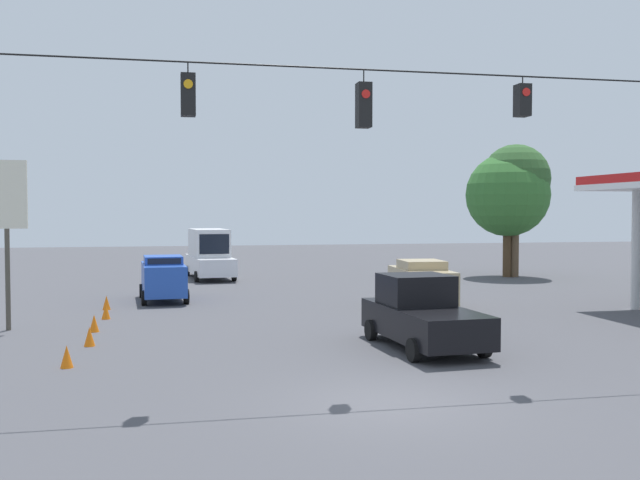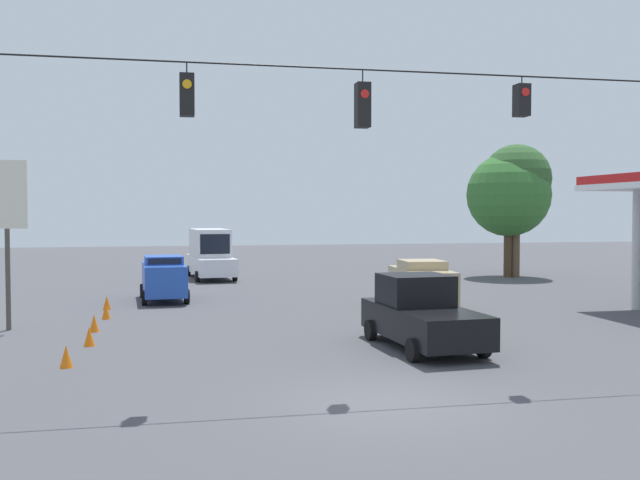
{
  "view_description": "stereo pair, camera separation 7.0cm",
  "coord_description": "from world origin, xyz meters",
  "px_view_note": "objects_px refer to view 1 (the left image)",
  "views": [
    {
      "loc": [
        4.45,
        14.09,
        4.01
      ],
      "look_at": [
        -0.95,
        -11.22,
        2.97
      ],
      "focal_mm": 40.0,
      "sensor_mm": 36.0,
      "label": 1
    },
    {
      "loc": [
        4.38,
        14.1,
        4.01
      ],
      "look_at": [
        -0.95,
        -11.22,
        2.97
      ],
      "focal_mm": 40.0,
      "sensor_mm": 36.0,
      "label": 2
    }
  ],
  "objects_px": {
    "pickup_truck_black_crossing_near": "(422,315)",
    "traffic_cone_fourth": "(106,311)",
    "overhead_signal_span": "(361,175)",
    "sedan_blue_withflow_far": "(163,277)",
    "traffic_cone_third": "(94,323)",
    "tree_horizon_left": "(516,180)",
    "tree_horizon_right": "(508,195)",
    "sedan_tan_oncoming_far": "(421,283)",
    "traffic_cone_nearest": "(67,357)",
    "traffic_cone_fifth": "(106,303)",
    "traffic_cone_second": "(89,337)",
    "box_truck_white_withflow_deep": "(209,254)"
  },
  "relations": [
    {
      "from": "pickup_truck_black_crossing_near",
      "to": "tree_horizon_right",
      "type": "height_order",
      "value": "tree_horizon_right"
    },
    {
      "from": "box_truck_white_withflow_deep",
      "to": "traffic_cone_fourth",
      "type": "xyz_separation_m",
      "value": [
        4.7,
        15.65,
        -1.16
      ]
    },
    {
      "from": "pickup_truck_black_crossing_near",
      "to": "traffic_cone_third",
      "type": "height_order",
      "value": "pickup_truck_black_crossing_near"
    },
    {
      "from": "traffic_cone_nearest",
      "to": "tree_horizon_left",
      "type": "distance_m",
      "value": 31.92
    },
    {
      "from": "traffic_cone_fifth",
      "to": "traffic_cone_second",
      "type": "bearing_deg",
      "value": 91.22
    },
    {
      "from": "overhead_signal_span",
      "to": "tree_horizon_right",
      "type": "xyz_separation_m",
      "value": [
        -15.93,
        -24.2,
        0.15
      ]
    },
    {
      "from": "traffic_cone_third",
      "to": "tree_horizon_left",
      "type": "height_order",
      "value": "tree_horizon_left"
    },
    {
      "from": "traffic_cone_nearest",
      "to": "sedan_blue_withflow_far",
      "type": "bearing_deg",
      "value": -99.77
    },
    {
      "from": "tree_horizon_left",
      "to": "tree_horizon_right",
      "type": "height_order",
      "value": "tree_horizon_left"
    },
    {
      "from": "pickup_truck_black_crossing_near",
      "to": "sedan_tan_oncoming_far",
      "type": "bearing_deg",
      "value": -110.09
    },
    {
      "from": "pickup_truck_black_crossing_near",
      "to": "tree_horizon_left",
      "type": "bearing_deg",
      "value": -123.55
    },
    {
      "from": "pickup_truck_black_crossing_near",
      "to": "sedan_blue_withflow_far",
      "type": "bearing_deg",
      "value": -59.67
    },
    {
      "from": "traffic_cone_third",
      "to": "traffic_cone_fifth",
      "type": "height_order",
      "value": "same"
    },
    {
      "from": "pickup_truck_black_crossing_near",
      "to": "traffic_cone_fifth",
      "type": "distance_m",
      "value": 14.24
    },
    {
      "from": "sedan_blue_withflow_far",
      "to": "traffic_cone_nearest",
      "type": "distance_m",
      "value": 13.79
    },
    {
      "from": "overhead_signal_span",
      "to": "tree_horizon_right",
      "type": "bearing_deg",
      "value": -123.36
    },
    {
      "from": "overhead_signal_span",
      "to": "sedan_blue_withflow_far",
      "type": "distance_m",
      "value": 17.68
    },
    {
      "from": "traffic_cone_second",
      "to": "tree_horizon_left",
      "type": "bearing_deg",
      "value": -141.93
    },
    {
      "from": "traffic_cone_second",
      "to": "traffic_cone_fifth",
      "type": "height_order",
      "value": "same"
    },
    {
      "from": "traffic_cone_third",
      "to": "traffic_cone_fourth",
      "type": "xyz_separation_m",
      "value": [
        -0.14,
        -2.85,
        0.0
      ]
    },
    {
      "from": "traffic_cone_third",
      "to": "traffic_cone_fifth",
      "type": "bearing_deg",
      "value": -89.46
    },
    {
      "from": "sedan_tan_oncoming_far",
      "to": "traffic_cone_second",
      "type": "xyz_separation_m",
      "value": [
        12.59,
        5.91,
        -0.75
      ]
    },
    {
      "from": "sedan_tan_oncoming_far",
      "to": "traffic_cone_nearest",
      "type": "relative_size",
      "value": 7.75
    },
    {
      "from": "sedan_tan_oncoming_far",
      "to": "traffic_cone_second",
      "type": "distance_m",
      "value": 13.93
    },
    {
      "from": "box_truck_white_withflow_deep",
      "to": "sedan_blue_withflow_far",
      "type": "relative_size",
      "value": 1.46
    },
    {
      "from": "sedan_tan_oncoming_far",
      "to": "tree_horizon_right",
      "type": "bearing_deg",
      "value": -129.26
    },
    {
      "from": "traffic_cone_third",
      "to": "tree_horizon_left",
      "type": "xyz_separation_m",
      "value": [
        -23.2,
        -15.49,
        5.67
      ]
    },
    {
      "from": "traffic_cone_second",
      "to": "traffic_cone_fifth",
      "type": "relative_size",
      "value": 1.0
    },
    {
      "from": "traffic_cone_fifth",
      "to": "tree_horizon_right",
      "type": "distance_m",
      "value": 25.39
    },
    {
      "from": "traffic_cone_third",
      "to": "tree_horizon_right",
      "type": "bearing_deg",
      "value": -145.56
    },
    {
      "from": "box_truck_white_withflow_deep",
      "to": "traffic_cone_third",
      "type": "distance_m",
      "value": 19.16
    },
    {
      "from": "traffic_cone_third",
      "to": "traffic_cone_fifth",
      "type": "relative_size",
      "value": 1.0
    },
    {
      "from": "pickup_truck_black_crossing_near",
      "to": "traffic_cone_fourth",
      "type": "distance_m",
      "value": 12.31
    },
    {
      "from": "overhead_signal_span",
      "to": "traffic_cone_fourth",
      "type": "xyz_separation_m",
      "value": [
        6.68,
        -11.45,
        -4.57
      ]
    },
    {
      "from": "traffic_cone_nearest",
      "to": "traffic_cone_fourth",
      "type": "relative_size",
      "value": 1.0
    },
    {
      "from": "box_truck_white_withflow_deep",
      "to": "tree_horizon_left",
      "type": "bearing_deg",
      "value": 170.66
    },
    {
      "from": "sedan_blue_withflow_far",
      "to": "traffic_cone_fifth",
      "type": "bearing_deg",
      "value": 48.47
    },
    {
      "from": "sedan_tan_oncoming_far",
      "to": "pickup_truck_black_crossing_near",
      "type": "bearing_deg",
      "value": 69.91
    },
    {
      "from": "traffic_cone_fourth",
      "to": "traffic_cone_second",
      "type": "bearing_deg",
      "value": 89.77
    },
    {
      "from": "box_truck_white_withflow_deep",
      "to": "tree_horizon_right",
      "type": "xyz_separation_m",
      "value": [
        -17.91,
        2.9,
        3.56
      ]
    },
    {
      "from": "pickup_truck_black_crossing_near",
      "to": "sedan_blue_withflow_far",
      "type": "relative_size",
      "value": 1.18
    },
    {
      "from": "traffic_cone_second",
      "to": "tree_horizon_left",
      "type": "height_order",
      "value": "tree_horizon_left"
    },
    {
      "from": "overhead_signal_span",
      "to": "tree_horizon_left",
      "type": "relative_size",
      "value": 2.39
    },
    {
      "from": "sedan_tan_oncoming_far",
      "to": "sedan_blue_withflow_far",
      "type": "distance_m",
      "value": 11.52
    },
    {
      "from": "box_truck_white_withflow_deep",
      "to": "traffic_cone_second",
      "type": "xyz_separation_m",
      "value": [
        4.72,
        21.1,
        -1.16
      ]
    },
    {
      "from": "sedan_tan_oncoming_far",
      "to": "sedan_blue_withflow_far",
      "type": "bearing_deg",
      "value": -24.18
    },
    {
      "from": "sedan_blue_withflow_far",
      "to": "traffic_cone_second",
      "type": "xyz_separation_m",
      "value": [
        2.08,
        10.63,
        -0.76
      ]
    },
    {
      "from": "traffic_cone_fourth",
      "to": "traffic_cone_fifth",
      "type": "distance_m",
      "value": 2.65
    },
    {
      "from": "box_truck_white_withflow_deep",
      "to": "traffic_cone_nearest",
      "type": "bearing_deg",
      "value": 78.3
    },
    {
      "from": "overhead_signal_span",
      "to": "sedan_tan_oncoming_far",
      "type": "height_order",
      "value": "overhead_signal_span"
    }
  ]
}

